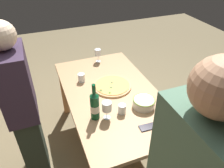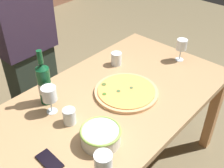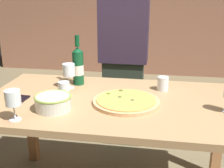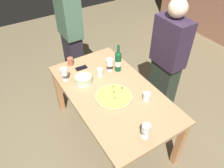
# 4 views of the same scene
# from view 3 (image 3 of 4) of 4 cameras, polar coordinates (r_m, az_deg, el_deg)

# --- Properties ---
(dining_table) EXTENTS (1.60, 0.90, 0.75)m
(dining_table) POSITION_cam_3_polar(r_m,az_deg,el_deg) (1.82, 0.00, -5.89)
(dining_table) COLOR tan
(dining_table) RESTS_ON ground
(pizza) EXTENTS (0.40, 0.40, 0.03)m
(pizza) POSITION_cam_3_polar(r_m,az_deg,el_deg) (1.73, 2.80, -3.43)
(pizza) COLOR #E3A872
(pizza) RESTS_ON dining_table
(serving_bowl) EXTENTS (0.21, 0.21, 0.09)m
(serving_bowl) POSITION_cam_3_polar(r_m,az_deg,el_deg) (1.67, -11.53, -3.46)
(serving_bowl) COLOR silver
(serving_bowl) RESTS_ON dining_table
(wine_bottle) EXTENTS (0.08, 0.08, 0.35)m
(wine_bottle) POSITION_cam_3_polar(r_m,az_deg,el_deg) (2.05, -6.72, 3.61)
(wine_bottle) COLOR #104A27
(wine_bottle) RESTS_ON dining_table
(wine_glass_near_pizza) EXTENTS (0.08, 0.08, 0.17)m
(wine_glass_near_pizza) POSITION_cam_3_polar(r_m,az_deg,el_deg) (1.98, -8.54, 2.56)
(wine_glass_near_pizza) COLOR white
(wine_glass_near_pizza) RESTS_ON dining_table
(wine_glass_by_bottle) EXTENTS (0.08, 0.08, 0.16)m
(wine_glass_by_bottle) POSITION_cam_3_polar(r_m,az_deg,el_deg) (1.57, -18.98, -2.88)
(wine_glass_by_bottle) COLOR white
(wine_glass_by_bottle) RESTS_ON dining_table
(cup_amber) EXTENTS (0.08, 0.08, 0.09)m
(cup_amber) POSITION_cam_3_polar(r_m,az_deg,el_deg) (1.97, 10.02, 0.09)
(cup_amber) COLOR white
(cup_amber) RESTS_ON dining_table
(cup_ceramic) EXTENTS (0.07, 0.07, 0.09)m
(cup_ceramic) POSITION_cam_3_polar(r_m,az_deg,el_deg) (1.87, -9.48, -0.93)
(cup_ceramic) COLOR white
(cup_ceramic) RESTS_ON dining_table
(cell_phone) EXTENTS (0.08, 0.15, 0.01)m
(cell_phone) POSITION_cam_3_polar(r_m,az_deg,el_deg) (1.86, -17.79, -3.00)
(cell_phone) COLOR black
(cell_phone) RESTS_ON dining_table
(person_host) EXTENTS (0.42, 0.24, 1.60)m
(person_host) POSITION_cam_3_polar(r_m,az_deg,el_deg) (2.56, 2.31, 5.03)
(person_host) COLOR #293329
(person_host) RESTS_ON ground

